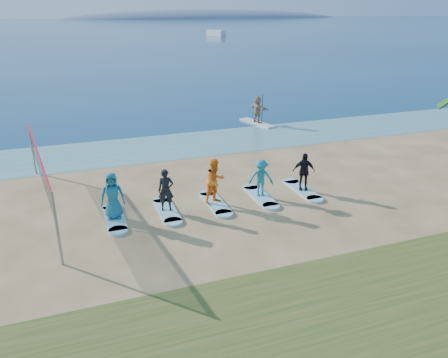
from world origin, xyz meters
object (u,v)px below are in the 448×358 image
object	(u,v)px
student_1	(166,190)
surfboard_2	(215,203)
student_0	(112,196)
boat_offshore_b	(216,36)
surfboard_3	(260,196)
student_2	(215,181)
student_4	(304,171)
surfboard_0	(115,218)
paddleboarder	(258,109)
student_3	(261,178)
volleyball_net	(39,164)
surfboard_1	(167,210)
paddleboard	(257,123)
surfboard_4	(302,190)

from	to	relation	value
student_1	surfboard_2	distance (m)	2.21
student_0	boat_offshore_b	bearing A→B (deg)	75.98
boat_offshore_b	surfboard_3	distance (m)	109.69
student_2	student_4	xyz separation A→B (m)	(4.05, 0.00, -0.10)
student_0	surfboard_3	xyz separation A→B (m)	(6.07, 0.00, -0.94)
surfboard_0	student_2	size ratio (longest dim) A/B	1.19
paddleboarder	student_3	world-z (taller)	paddleboarder
student_3	student_4	distance (m)	2.02
volleyball_net	student_1	size ratio (longest dim) A/B	5.42
surfboard_1	student_4	distance (m)	6.13
volleyball_net	surfboard_3	distance (m)	8.92
surfboard_0	surfboard_1	size ratio (longest dim) A/B	1.00
surfboard_2	student_3	distance (m)	2.19
paddleboard	student_0	bearing A→B (deg)	-150.82
boat_offshore_b	student_2	size ratio (longest dim) A/B	3.23
volleyball_net	surfboard_2	distance (m)	7.01
paddleboard	surfboard_3	size ratio (longest dim) A/B	1.36
student_4	surfboard_3	bearing A→B (deg)	-160.82
boat_offshore_b	student_2	distance (m)	110.34
student_1	student_4	bearing A→B (deg)	13.05
volleyball_net	surfboard_0	distance (m)	3.60
student_2	surfboard_1	bearing A→B (deg)	160.84
surfboard_0	surfboard_3	bearing A→B (deg)	0.00
student_1	surfboard_2	bearing A→B (deg)	13.05
student_3	surfboard_4	size ratio (longest dim) A/B	0.73
surfboard_2	student_3	size ratio (longest dim) A/B	1.37
surfboard_3	surfboard_0	bearing A→B (deg)	180.00
boat_offshore_b	surfboard_3	bearing A→B (deg)	-131.01
paddleboarder	surfboard_2	size ratio (longest dim) A/B	0.81
surfboard_2	paddleboard	bearing A→B (deg)	58.65
student_1	surfboard_4	bearing A→B (deg)	13.05
paddleboarder	student_0	world-z (taller)	paddleboarder
surfboard_2	surfboard_3	size ratio (longest dim) A/B	1.00
paddleboard	surfboard_3	world-z (taller)	paddleboard
paddleboard	surfboard_4	size ratio (longest dim) A/B	1.36
surfboard_1	student_1	xyz separation A→B (m)	(0.00, 0.00, 0.88)
surfboard_3	student_4	size ratio (longest dim) A/B	1.33
student_0	surfboard_4	bearing A→B (deg)	6.92
volleyball_net	surfboard_3	size ratio (longest dim) A/B	4.10
surfboard_3	student_3	size ratio (longest dim) A/B	1.37
surfboard_1	student_2	bearing A→B (deg)	0.00
surfboard_0	surfboard_4	size ratio (longest dim) A/B	1.00
volleyball_net	surfboard_1	distance (m)	5.19
surfboard_2	volleyball_net	bearing A→B (deg)	164.05
student_0	student_2	bearing A→B (deg)	6.92
surfboard_2	surfboard_3	distance (m)	2.02
surfboard_0	surfboard_2	xyz separation A→B (m)	(4.05, 0.00, 0.00)
paddleboarder	surfboard_2	xyz separation A→B (m)	(-6.99, -11.48, -0.97)
boat_offshore_b	surfboard_1	bearing A→B (deg)	-133.00
surfboard_1	surfboard_4	distance (m)	6.07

